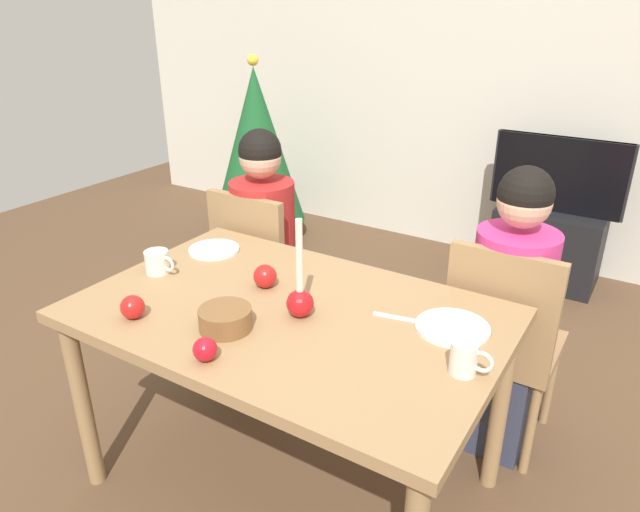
{
  "coord_description": "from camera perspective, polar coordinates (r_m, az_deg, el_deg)",
  "views": [
    {
      "loc": [
        0.98,
        -1.37,
        1.7
      ],
      "look_at": [
        0.0,
        0.2,
        0.87
      ],
      "focal_mm": 32.54,
      "sensor_mm": 36.0,
      "label": 1
    }
  ],
  "objects": [
    {
      "name": "dining_table",
      "position": [
        1.97,
        -3.1,
        -7.43
      ],
      "size": [
        1.4,
        0.9,
        0.75
      ],
      "color": "#99754C",
      "rests_on": "ground"
    },
    {
      "name": "apple_by_right_mug",
      "position": [
        1.69,
        -11.24,
        -8.99
      ],
      "size": [
        0.07,
        0.07,
        0.07
      ],
      "primitive_type": "sphere",
      "color": "red",
      "rests_on": "dining_table"
    },
    {
      "name": "ground_plane",
      "position": [
        2.39,
        -2.72,
        -21.19
      ],
      "size": [
        7.68,
        7.68,
        0.0
      ],
      "primitive_type": "plane",
      "color": "brown"
    },
    {
      "name": "back_wall",
      "position": [
        4.1,
        18.91,
        17.38
      ],
      "size": [
        6.4,
        0.1,
        2.6
      ],
      "primitive_type": "cube",
      "color": "beige",
      "rests_on": "ground"
    },
    {
      "name": "fork_right",
      "position": [
        1.89,
        7.92,
        -6.09
      ],
      "size": [
        0.18,
        0.05,
        0.01
      ],
      "primitive_type": "cube",
      "rotation": [
        0.0,
        0.0,
        0.19
      ],
      "color": "silver",
      "rests_on": "dining_table"
    },
    {
      "name": "plate_left",
      "position": [
        2.4,
        -10.38,
        0.63
      ],
      "size": [
        0.21,
        0.21,
        0.01
      ],
      "primitive_type": "cylinder",
      "color": "silver",
      "rests_on": "dining_table"
    },
    {
      "name": "person_right_child",
      "position": [
        2.34,
        17.88,
        -5.99
      ],
      "size": [
        0.3,
        0.3,
        1.17
      ],
      "color": "#33384C",
      "rests_on": "ground"
    },
    {
      "name": "tv",
      "position": [
        3.84,
        22.45,
        7.42
      ],
      "size": [
        0.79,
        0.05,
        0.46
      ],
      "color": "black",
      "rests_on": "tv_stand"
    },
    {
      "name": "chair_left",
      "position": [
        2.78,
        -5.84,
        -1.19
      ],
      "size": [
        0.4,
        0.4,
        0.9
      ],
      "color": "#99754C",
      "rests_on": "ground"
    },
    {
      "name": "chair_right",
      "position": [
        2.34,
        17.49,
        -7.57
      ],
      "size": [
        0.4,
        0.4,
        0.9
      ],
      "color": "#99754C",
      "rests_on": "ground"
    },
    {
      "name": "mug_right",
      "position": [
        1.65,
        14.09,
        -9.72
      ],
      "size": [
        0.12,
        0.08,
        0.1
      ],
      "color": "silver",
      "rests_on": "dining_table"
    },
    {
      "name": "apple_near_candle",
      "position": [
        2.06,
        -5.42,
        -1.99
      ],
      "size": [
        0.08,
        0.08,
        0.08
      ],
      "primitive_type": "sphere",
      "color": "red",
      "rests_on": "dining_table"
    },
    {
      "name": "person_left_child",
      "position": [
        2.78,
        -5.49,
        0.12
      ],
      "size": [
        0.3,
        0.3,
        1.17
      ],
      "color": "#33384C",
      "rests_on": "ground"
    },
    {
      "name": "apple_by_left_plate",
      "position": [
        1.96,
        -17.95,
        -4.8
      ],
      "size": [
        0.08,
        0.08,
        0.08
      ],
      "primitive_type": "sphere",
      "color": "red",
      "rests_on": "dining_table"
    },
    {
      "name": "bowl_walnuts",
      "position": [
        1.83,
        -9.29,
        -6.11
      ],
      "size": [
        0.17,
        0.17,
        0.07
      ],
      "primitive_type": "cylinder",
      "color": "brown",
      "rests_on": "dining_table"
    },
    {
      "name": "candle_centerpiece",
      "position": [
        1.86,
        -1.98,
        -4.05
      ],
      "size": [
        0.09,
        0.09,
        0.33
      ],
      "color": "red",
      "rests_on": "dining_table"
    },
    {
      "name": "plate_right",
      "position": [
        1.87,
        12.9,
        -6.86
      ],
      "size": [
        0.23,
        0.23,
        0.01
      ],
      "primitive_type": "cylinder",
      "color": "white",
      "rests_on": "dining_table"
    },
    {
      "name": "mug_left",
      "position": [
        2.24,
        -15.67,
        -0.57
      ],
      "size": [
        0.13,
        0.09,
        0.09
      ],
      "color": "silver",
      "rests_on": "dining_table"
    },
    {
      "name": "christmas_tree",
      "position": [
        4.32,
        -6.24,
        10.66
      ],
      "size": [
        0.69,
        0.69,
        1.34
      ],
      "color": "brown",
      "rests_on": "ground"
    },
    {
      "name": "tv_stand",
      "position": [
        3.99,
        21.39,
        0.96
      ],
      "size": [
        0.64,
        0.4,
        0.48
      ],
      "primitive_type": "cube",
      "color": "black",
      "rests_on": "ground"
    }
  ]
}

